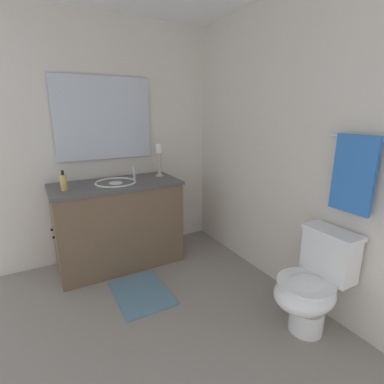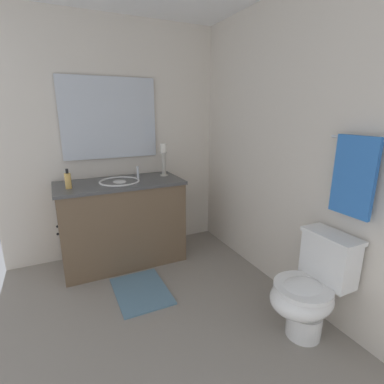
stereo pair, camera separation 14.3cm
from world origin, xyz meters
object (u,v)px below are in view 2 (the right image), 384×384
Objects in this scene: soap_bottle at (68,180)px; bath_mat at (141,291)px; candle_holder_tall at (164,159)px; towel_near_vanity at (354,177)px; vanity_cabinet at (122,222)px; mirror at (110,118)px; sink_basin at (120,185)px; toilet at (310,289)px.

soap_bottle is 0.30× the size of bath_mat.
towel_near_vanity reaches higher than candle_holder_tall.
soap_bottle is at bearing -82.85° from vanity_cabinet.
towel_near_vanity is (1.95, 1.12, -0.32)m from mirror.
bath_mat is (0.62, 0.00, -0.43)m from vanity_cabinet.
candle_holder_tall reaches higher than soap_bottle.
bath_mat is at bearing -0.09° from sink_basin.
mirror is at bearing 125.79° from soap_bottle.
towel_near_vanity is 1.91m from bath_mat.
mirror is at bearing -154.25° from toilet.
mirror reaches higher than bath_mat.
vanity_cabinet is 3.07× the size of sink_basin.
vanity_cabinet is 1.65× the size of toilet.
mirror is at bearing -112.54° from candle_holder_tall.
candle_holder_tall is at bearing -166.10° from toilet.
towel_near_vanity reaches higher than sink_basin.
bath_mat is at bearing 0.00° from mirror.
toilet is at bearing -104.23° from towel_near_vanity.
bath_mat is (0.62, -0.00, -0.82)m from sink_basin.
vanity_cabinet is at bearing -81.62° from candle_holder_tall.
sink_basin reaches higher than bath_mat.
bath_mat is (-1.00, -0.92, -0.36)m from toilet.
toilet is at bearing 42.61° from bath_mat.
sink_basin is at bearing 179.91° from bath_mat.
candle_holder_tall is 0.46× the size of toilet.
mirror is (-0.28, 0.00, 1.04)m from vanity_cabinet.
sink_basin is 0.49m from soap_bottle.
toilet reaches higher than bath_mat.
candle_holder_tall is at bearing 97.78° from soap_bottle.
sink_basin is at bearing -81.60° from candle_holder_tall.
toilet is 1.47× the size of towel_near_vanity.
soap_bottle is at bearing -54.21° from mirror.
vanity_cabinet is 0.76m from bath_mat.
soap_bottle is 1.19m from bath_mat.
vanity_cabinet is 2.42× the size of towel_near_vanity.
mirror is 0.68m from candle_holder_tall.
vanity_cabinet is at bearing -180.00° from bath_mat.
candle_holder_tall reaches higher than sink_basin.
sink_basin is at bearing 97.13° from soap_bottle.
sink_basin is 0.79× the size of towel_near_vanity.
vanity_cabinet is 1.29× the size of mirror.
sink_basin is at bearing 0.20° from mirror.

